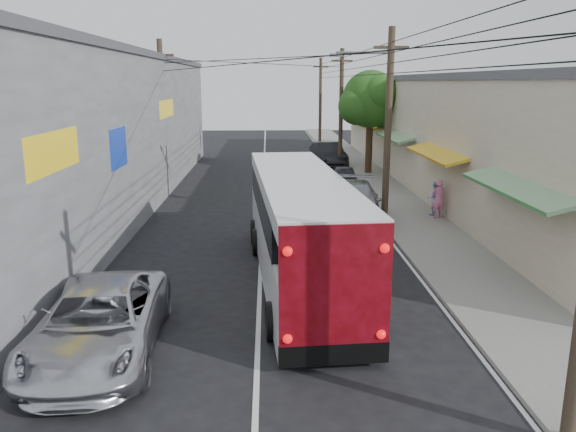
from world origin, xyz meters
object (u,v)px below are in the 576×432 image
at_px(jeepney, 99,322).
at_px(parked_car_mid, 344,178).
at_px(coach_bus, 299,227).
at_px(parked_suv, 352,204).
at_px(pedestrian_near, 438,199).
at_px(pedestrian_far, 435,198).
at_px(parked_car_far, 328,154).

height_order(jeepney, parked_car_mid, jeepney).
xyz_separation_m(coach_bus, parked_suv, (2.61, 6.84, -0.81)).
height_order(coach_bus, parked_car_mid, coach_bus).
xyz_separation_m(parked_car_mid, pedestrian_near, (3.08, -7.33, 0.32)).
bearing_deg(pedestrian_near, parked_suv, -4.92).
distance_m(coach_bus, jeepney, 6.62).
bearing_deg(coach_bus, parked_suv, 65.03).
height_order(pedestrian_near, pedestrian_far, pedestrian_near).
distance_m(jeepney, pedestrian_far, 16.61).
relative_size(parked_car_mid, pedestrian_far, 2.47).
relative_size(jeepney, parked_car_far, 1.11).
height_order(coach_bus, pedestrian_far, coach_bus).
distance_m(parked_car_mid, pedestrian_far, 7.50).
relative_size(parked_suv, parked_car_far, 1.18).
bearing_deg(parked_car_mid, pedestrian_far, -59.64).
relative_size(jeepney, parked_suv, 0.94).
xyz_separation_m(jeepney, pedestrian_far, (11.05, 12.40, 0.11)).
bearing_deg(pedestrian_far, parked_suv, 23.99).
bearing_deg(parked_car_far, parked_car_mid, -98.27).
xyz_separation_m(jeepney, parked_car_mid, (7.97, 19.24, -0.13)).
bearing_deg(pedestrian_near, parked_car_far, -91.11).
xyz_separation_m(parked_suv, pedestrian_far, (3.80, 0.93, 0.02)).
bearing_deg(parked_suv, parked_car_mid, 92.38).
distance_m(coach_bus, pedestrian_near, 9.72).
bearing_deg(coach_bus, pedestrian_far, 46.37).
bearing_deg(pedestrian_near, pedestrian_far, -101.44).
distance_m(pedestrian_near, pedestrian_far, 0.50).
distance_m(jeepney, parked_suv, 13.57).
relative_size(coach_bus, parked_suv, 1.92).
relative_size(parked_suv, pedestrian_near, 3.52).
bearing_deg(jeepney, pedestrian_near, 44.10).
relative_size(coach_bus, parked_car_far, 2.27).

